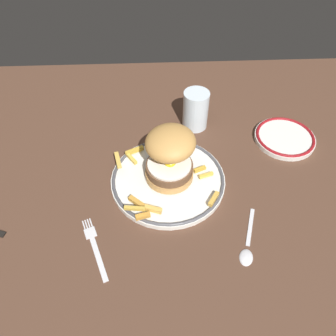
% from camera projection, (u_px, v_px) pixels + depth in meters
% --- Properties ---
extents(ground_plane, '(1.36, 0.99, 0.04)m').
position_uv_depth(ground_plane, '(178.00, 181.00, 0.77)').
color(ground_plane, '#4F3325').
extents(dinner_plate, '(0.26, 0.26, 0.02)m').
position_uv_depth(dinner_plate, '(168.00, 179.00, 0.74)').
color(dinner_plate, white).
rests_on(dinner_plate, ground_plane).
extents(burger, '(0.16, 0.16, 0.11)m').
position_uv_depth(burger, '(170.00, 155.00, 0.70)').
color(burger, tan).
rests_on(burger, dinner_plate).
extents(fries_pile, '(0.23, 0.22, 0.03)m').
position_uv_depth(fries_pile, '(153.00, 180.00, 0.72)').
color(fries_pile, gold).
rests_on(fries_pile, dinner_plate).
extents(water_glass, '(0.07, 0.07, 0.10)m').
position_uv_depth(water_glass, '(195.00, 112.00, 0.84)').
color(water_glass, silver).
rests_on(water_glass, ground_plane).
extents(side_plate, '(0.15, 0.15, 0.02)m').
position_uv_depth(side_plate, '(285.00, 138.00, 0.83)').
color(side_plate, silver).
rests_on(side_plate, ground_plane).
extents(fork, '(0.06, 0.14, 0.00)m').
position_uv_depth(fork, '(95.00, 246.00, 0.64)').
color(fork, silver).
rests_on(fork, ground_plane).
extents(spoon, '(0.06, 0.13, 0.01)m').
position_uv_depth(spoon, '(247.00, 250.00, 0.63)').
color(spoon, silver).
rests_on(spoon, ground_plane).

